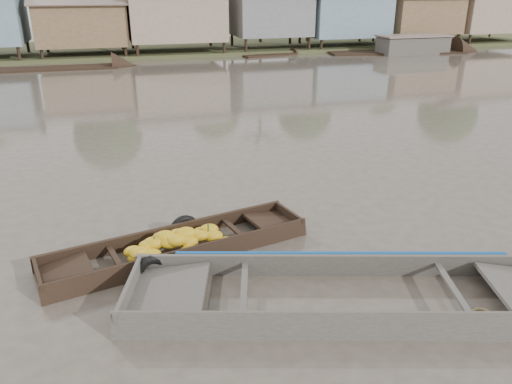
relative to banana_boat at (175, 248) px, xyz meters
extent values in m
plane|color=#4E453B|center=(1.67, -0.48, -0.12)|extent=(120.00, 120.00, 0.00)
cube|color=#384723|center=(1.67, 32.52, -0.12)|extent=(120.00, 12.00, 0.50)
cube|color=brown|center=(-2.13, 29.02, 2.08)|extent=(5.80, 4.60, 2.70)
cube|color=gray|center=(4.17, 29.02, 2.53)|extent=(6.50, 5.30, 3.30)
cube|color=slate|center=(11.17, 29.02, 2.48)|extent=(5.40, 4.70, 2.90)
cube|color=slate|center=(17.17, 29.02, 2.38)|extent=(6.00, 5.00, 3.10)
cube|color=brown|center=(23.67, 29.02, 2.33)|extent=(5.70, 4.90, 2.80)
cube|color=gray|center=(30.17, 29.02, 2.58)|extent=(6.30, 5.10, 3.40)
cylinder|color=#473323|center=(-1.33, 32.52, 3.03)|extent=(0.28, 0.28, 6.30)
cylinder|color=#473323|center=(7.67, 33.52, 2.50)|extent=(0.28, 0.28, 5.25)
cylinder|color=#473323|center=(15.67, 32.52, 2.68)|extent=(0.28, 0.28, 5.60)
cylinder|color=#473323|center=(23.67, 33.52, 2.15)|extent=(0.28, 0.28, 4.55)
cylinder|color=#473323|center=(30.67, 32.52, 3.20)|extent=(0.28, 0.28, 6.65)
cube|color=black|center=(0.06, 0.02, -0.20)|extent=(4.96, 1.98, 0.08)
cube|color=black|center=(-0.05, 0.54, -0.01)|extent=(4.89, 1.23, 0.46)
cube|color=black|center=(0.18, -0.50, -0.01)|extent=(4.89, 1.23, 0.46)
cube|color=black|center=(2.44, 0.56, -0.01)|extent=(0.30, 1.07, 0.44)
cube|color=black|center=(2.02, 0.46, 0.04)|extent=(1.03, 1.10, 0.18)
cube|color=black|center=(-2.31, -0.51, -0.01)|extent=(0.30, 1.07, 0.44)
cube|color=black|center=(-1.90, -0.42, 0.04)|extent=(1.03, 1.10, 0.18)
cube|color=black|center=(-1.07, -0.24, 0.08)|extent=(0.33, 1.03, 0.05)
cube|color=black|center=(1.20, 0.28, 0.08)|extent=(0.33, 1.03, 0.05)
ellipsoid|color=gold|center=(-0.46, -0.28, 0.07)|extent=(0.40, 0.32, 0.22)
ellipsoid|color=gold|center=(0.21, -0.25, 0.04)|extent=(0.36, 0.29, 0.20)
ellipsoid|color=gold|center=(-0.11, -0.09, 0.17)|extent=(0.42, 0.33, 0.23)
ellipsoid|color=gold|center=(-0.01, 0.12, 0.17)|extent=(0.43, 0.34, 0.23)
ellipsoid|color=gold|center=(0.49, -0.03, 0.19)|extent=(0.35, 0.28, 0.19)
ellipsoid|color=gold|center=(-0.24, 0.22, 0.14)|extent=(0.36, 0.28, 0.19)
ellipsoid|color=gold|center=(0.01, -0.13, 0.22)|extent=(0.43, 0.34, 0.23)
ellipsoid|color=gold|center=(-0.49, -0.37, 0.03)|extent=(0.44, 0.35, 0.24)
ellipsoid|color=gold|center=(-0.17, 0.01, 0.25)|extent=(0.43, 0.34, 0.23)
ellipsoid|color=gold|center=(-0.12, 0.16, 0.14)|extent=(0.40, 0.32, 0.22)
ellipsoid|color=gold|center=(0.38, 0.04, 0.18)|extent=(0.41, 0.33, 0.22)
ellipsoid|color=gold|center=(-0.65, -0.18, 0.08)|extent=(0.45, 0.36, 0.25)
ellipsoid|color=gold|center=(-0.54, -0.29, 0.07)|extent=(0.45, 0.36, 0.25)
ellipsoid|color=gold|center=(0.25, -0.10, 0.13)|extent=(0.39, 0.31, 0.21)
ellipsoid|color=gold|center=(-0.50, -0.05, 0.15)|extent=(0.38, 0.31, 0.21)
ellipsoid|color=gold|center=(-0.45, -0.36, 0.02)|extent=(0.44, 0.35, 0.24)
ellipsoid|color=gold|center=(-0.39, -0.03, 0.17)|extent=(0.45, 0.36, 0.25)
ellipsoid|color=gold|center=(-0.63, -0.43, -0.02)|extent=(0.36, 0.28, 0.20)
ellipsoid|color=gold|center=(0.71, 0.36, 0.09)|extent=(0.44, 0.35, 0.24)
ellipsoid|color=gold|center=(0.22, 0.36, 0.07)|extent=(0.39, 0.31, 0.21)
ellipsoid|color=gold|center=(-0.16, 0.09, 0.15)|extent=(0.40, 0.31, 0.22)
ellipsoid|color=gold|center=(0.21, 0.02, 0.25)|extent=(0.46, 0.36, 0.25)
ellipsoid|color=gold|center=(-0.76, -0.05, 0.06)|extent=(0.41, 0.33, 0.22)
ellipsoid|color=gold|center=(-0.72, -0.20, 0.00)|extent=(0.35, 0.28, 0.19)
ellipsoid|color=gold|center=(0.95, -0.09, 0.02)|extent=(0.37, 0.30, 0.20)
ellipsoid|color=gold|center=(-0.12, 0.21, 0.11)|extent=(0.37, 0.29, 0.20)
ellipsoid|color=gold|center=(0.07, 0.10, 0.23)|extent=(0.34, 0.27, 0.19)
ellipsoid|color=gold|center=(0.14, -0.05, 0.17)|extent=(0.40, 0.32, 0.22)
ellipsoid|color=gold|center=(0.74, 0.04, 0.11)|extent=(0.41, 0.33, 0.23)
ellipsoid|color=gold|center=(0.24, 0.40, 0.06)|extent=(0.37, 0.30, 0.20)
ellipsoid|color=gold|center=(0.56, 0.38, 0.05)|extent=(0.39, 0.31, 0.21)
cylinder|color=#3F6626|center=(-0.37, -0.08, 0.24)|extent=(0.04, 0.04, 0.16)
cylinder|color=#3F6626|center=(0.23, 0.06, 0.24)|extent=(0.04, 0.04, 0.16)
cylinder|color=#3F6626|center=(0.66, 0.16, 0.24)|extent=(0.04, 0.04, 0.16)
torus|color=black|center=(0.27, 0.68, 0.00)|extent=(0.63, 0.29, 0.61)
torus|color=black|center=(-0.50, -0.72, 0.00)|extent=(0.63, 0.29, 0.61)
cube|color=#3B3832|center=(2.37, -2.38, -0.20)|extent=(6.94, 3.35, 0.08)
cube|color=#3B3832|center=(2.60, -1.58, 0.04)|extent=(6.71, 2.13, 0.56)
cube|color=#3B3832|center=(2.13, -3.17, 0.04)|extent=(6.71, 2.13, 0.56)
cube|color=#3B3832|center=(-0.89, -1.41, 0.04)|extent=(0.54, 1.64, 0.53)
cube|color=#3B3832|center=(-0.33, -1.57, 0.10)|extent=(1.55, 1.74, 0.22)
cube|color=#3B3832|center=(0.81, -1.91, 0.15)|extent=(0.56, 1.59, 0.05)
cube|color=#3B3832|center=(3.93, -2.84, 0.15)|extent=(0.56, 1.59, 0.05)
cube|color=#665E54|center=(2.37, -2.38, -0.16)|extent=(5.34, 2.75, 0.02)
cube|color=#0E4B94|center=(2.62, -1.53, 0.25)|extent=(5.41, 1.68, 0.14)
torus|color=olive|center=(4.20, -3.21, -0.14)|extent=(0.39, 0.39, 0.06)
torus|color=olive|center=(4.20, -3.21, -0.10)|extent=(0.31, 0.31, 0.06)
cube|color=black|center=(-4.12, 24.07, -0.17)|extent=(7.84, 1.82, 0.35)
cube|color=black|center=(19.71, 25.02, -0.17)|extent=(10.19, 3.65, 0.35)
cube|color=black|center=(10.37, 26.23, -0.17)|extent=(4.18, 1.83, 0.35)
cube|color=black|center=(20.67, 24.52, 0.43)|extent=(5.00, 2.00, 1.20)
camera|label=1|loc=(-0.87, -8.25, 4.51)|focal=35.00mm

